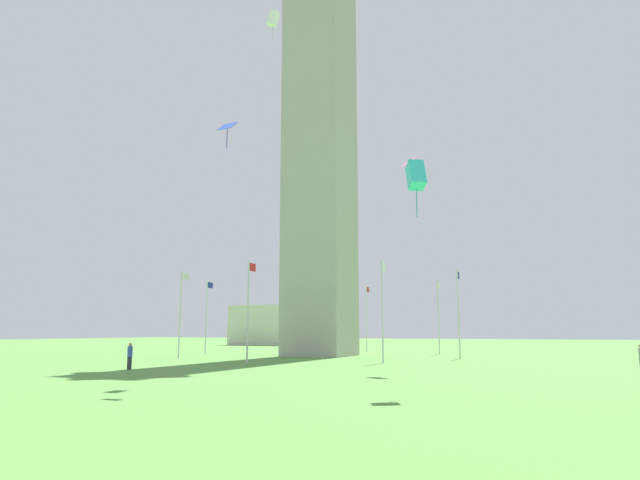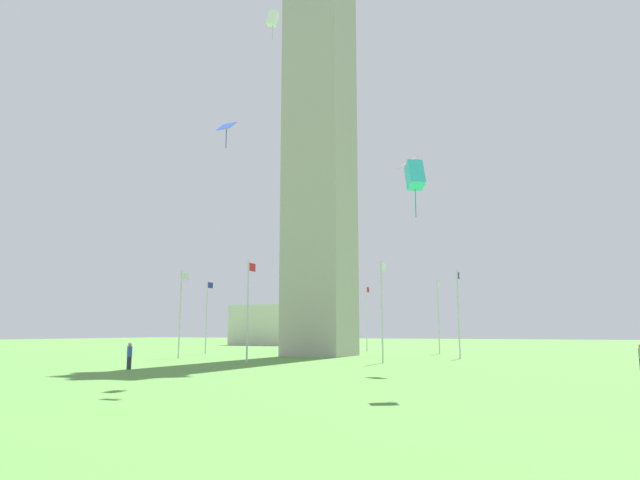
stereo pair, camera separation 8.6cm
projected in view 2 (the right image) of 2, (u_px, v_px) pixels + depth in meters
name	position (u px, v px, depth m)	size (l,w,h in m)	color
ground_plane	(320.00, 356.00, 56.42)	(260.00, 260.00, 0.00)	#548C3D
obelisk_monument	(320.00, 92.00, 60.79)	(6.08, 6.08, 55.28)	#A8A399
flagpole_n	(367.00, 315.00, 69.53)	(1.12, 0.14, 7.95)	silver
flagpole_ne	(281.00, 315.00, 69.88)	(1.12, 0.14, 7.95)	silver
flagpole_e	(207.00, 313.00, 62.78)	(1.12, 0.14, 7.95)	silver
flagpole_se	(180.00, 310.00, 52.40)	(1.12, 0.14, 7.95)	silver
flagpole_s	(248.00, 306.00, 44.81)	(1.12, 0.14, 7.95)	silver
flagpole_sw	(382.00, 306.00, 44.46)	(1.12, 0.14, 7.95)	silver
flagpole_w	(458.00, 310.00, 51.56)	(1.12, 0.14, 7.95)	silver
flagpole_nw	(438.00, 313.00, 61.94)	(1.12, 0.14, 7.95)	silver
person_blue_shirt	(129.00, 356.00, 36.65)	(0.32, 0.32, 1.72)	#2D2D38
kite_blue_diamond	(226.00, 127.00, 28.79)	(0.66, 0.83, 1.43)	blue
kite_pink_diamond	(408.00, 163.00, 38.93)	(1.57, 1.58, 2.09)	pink
kite_cyan_box	(415.00, 175.00, 25.30)	(1.28, 1.14, 2.60)	#33C6D1
kite_white_box	(273.00, 18.00, 38.47)	(0.64, 0.84, 2.07)	white
distant_building	(286.00, 326.00, 108.33)	(21.91, 11.55, 6.95)	beige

